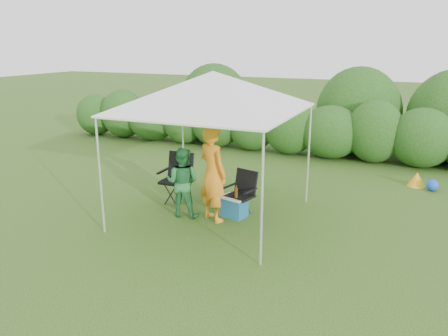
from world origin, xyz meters
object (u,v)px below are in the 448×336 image
at_px(chair_right, 242,190).
at_px(man, 213,174).
at_px(woman, 183,182).
at_px(cooler, 234,206).
at_px(chair_left, 178,174).
at_px(canopy, 213,91).

xyz_separation_m(chair_right, man, (-0.41, -0.49, 0.43)).
xyz_separation_m(woman, cooler, (0.95, 0.36, -0.48)).
relative_size(chair_right, cooler, 1.60).
bearing_deg(chair_left, chair_right, -7.48).
bearing_deg(chair_left, cooler, -14.98).
bearing_deg(canopy, chair_left, 155.42).
distance_m(chair_left, woman, 0.88).
xyz_separation_m(man, woman, (-0.63, -0.05, -0.24)).
distance_m(woman, cooler, 1.12).
distance_m(canopy, woman, 1.87).
relative_size(canopy, man, 1.66).
bearing_deg(canopy, chair_right, 34.86).
relative_size(chair_left, man, 0.56).
height_order(canopy, woman, canopy).
xyz_separation_m(chair_right, woman, (-1.05, -0.54, 0.19)).
xyz_separation_m(chair_left, woman, (0.51, -0.71, 0.10)).
bearing_deg(chair_right, chair_left, -171.73).
xyz_separation_m(canopy, man, (0.06, -0.17, -1.53)).
bearing_deg(woman, chair_left, -61.65).
relative_size(chair_right, man, 0.48).
height_order(woman, cooler, woman).
distance_m(canopy, chair_right, 2.04).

